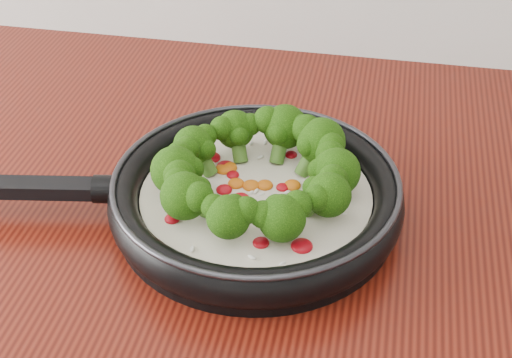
# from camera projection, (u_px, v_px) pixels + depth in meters

# --- Properties ---
(skillet) EXTENTS (0.50, 0.36, 0.09)m
(skillet) POSITION_uv_depth(u_px,v_px,m) (254.00, 191.00, 0.77)
(skillet) COLOR black
(skillet) RESTS_ON counter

